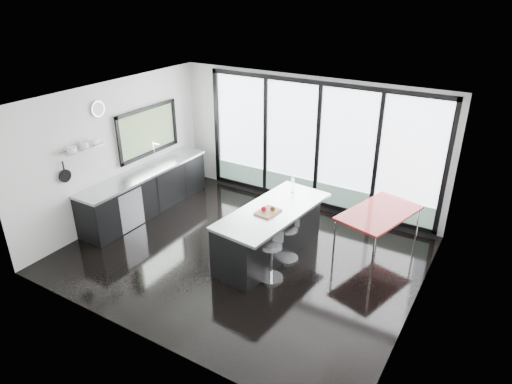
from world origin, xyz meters
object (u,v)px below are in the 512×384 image
Objects in this scene: bar_stool_far at (288,244)px; red_table at (377,232)px; island at (269,231)px; bar_stool_near at (271,262)px.

red_table is at bearing 32.38° from bar_stool_far.
island is 0.39m from bar_stool_far.
bar_stool_far is at bearing 9.05° from island.
bar_stool_near is 1.05× the size of bar_stool_far.
island is 1.94m from red_table.
bar_stool_far is at bearing 81.80° from bar_stool_near.
island is 3.86× the size of bar_stool_far.
red_table is at bearing 33.71° from island.
island reaches higher than bar_stool_near.
island is 3.69× the size of bar_stool_near.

